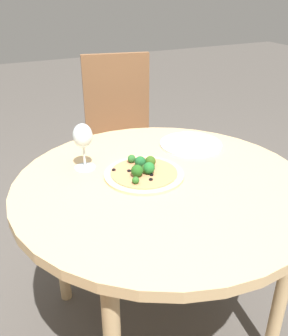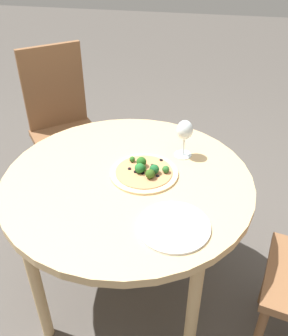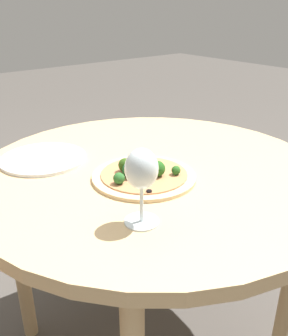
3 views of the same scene
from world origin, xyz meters
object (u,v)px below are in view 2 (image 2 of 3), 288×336
(pizza, at_px, (145,171))
(wine_glass, at_px, (185,131))
(chair_2, at_px, (63,123))
(plate_near, at_px, (174,226))

(pizza, relative_size, wine_glass, 1.65)
(chair_2, bearing_deg, pizza, -85.37)
(chair_2, relative_size, pizza, 3.38)
(wine_glass, bearing_deg, pizza, 139.97)
(chair_2, height_order, pizza, chair_2)
(wine_glass, distance_m, plate_near, 0.48)
(wine_glass, xyz_separation_m, plate_near, (-0.47, -0.01, -0.12))
(plate_near, bearing_deg, pizza, 28.09)
(pizza, xyz_separation_m, plate_near, (-0.29, -0.16, -0.01))
(chair_2, relative_size, plate_near, 3.73)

